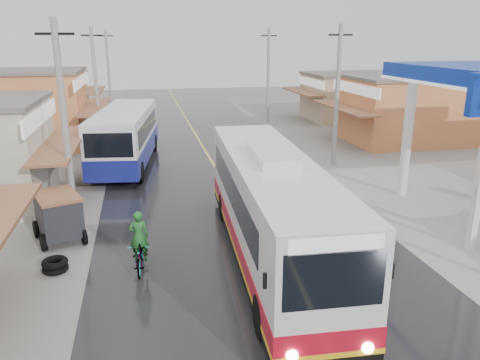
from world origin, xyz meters
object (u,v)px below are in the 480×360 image
Objects in this scene: cyclist at (140,250)px; tyre_stack at (55,265)px; coach_bus at (270,208)px; second_bus at (126,136)px; tricycle_near at (58,214)px.

tyre_stack is (-2.72, 0.42, -0.47)m from cyclist.
second_bus is at bearing 113.50° from coach_bus.
cyclist is at bearing -66.10° from tricycle_near.
second_bus is (-5.01, 13.45, -0.07)m from coach_bus.
tricycle_near is at bearing 94.66° from tyre_stack.
cyclist is 2.79m from tyre_stack.
coach_bus is 7.95m from tricycle_near.
tricycle_near is (-7.27, 3.11, -0.83)m from coach_bus.
cyclist is at bearing -79.31° from second_bus.
second_bus is 12.18× the size of tyre_stack.
coach_bus is 1.21× the size of second_bus.
cyclist reaches higher than tyre_stack.
tricycle_near is at bearing 137.77° from cyclist.
cyclist is 4.23m from tricycle_near.
tricycle_near is 3.01× the size of tyre_stack.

